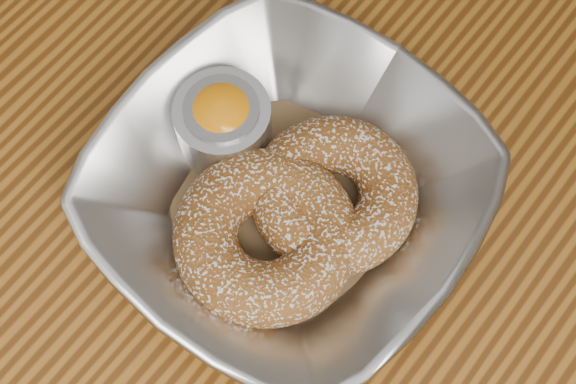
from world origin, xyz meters
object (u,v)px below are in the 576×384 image
Objects in this scene: donut_front at (266,236)px; ramekin at (223,123)px; donut_back at (334,194)px; serving_bowl at (288,194)px; table at (238,182)px.

ramekin reaches higher than donut_front.
ramekin is at bearing 148.95° from donut_front.
donut_back is 0.08m from ramekin.
donut_back is at bearing 37.56° from serving_bowl.
donut_back is (0.02, 0.02, 0.00)m from serving_bowl.
ramekin is at bearing -175.40° from donut_back.
serving_bowl is 2.21× the size of donut_back.
table is 0.13m from ramekin.
table is 20.17× the size of ramekin.
donut_front is at bearing -107.71° from donut_back.
serving_bowl reaches higher than donut_back.
donut_front is (0.01, -0.03, 0.00)m from serving_bowl.
ramekin is (-0.07, 0.04, 0.00)m from donut_front.
ramekin reaches higher than table.
ramekin reaches higher than donut_back.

